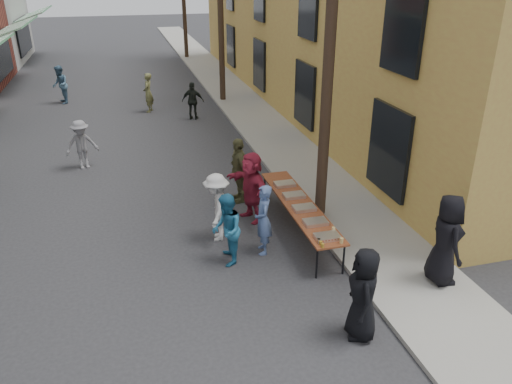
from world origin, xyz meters
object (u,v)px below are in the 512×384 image
catering_tray_sausage (327,237)px  guest_front_a (363,294)px  server (446,240)px  serving_table (299,205)px  utility_pole_near (331,30)px  guest_front_c (227,230)px

catering_tray_sausage → guest_front_a: bearing=-95.5°
catering_tray_sausage → server: bearing=-28.3°
catering_tray_sausage → server: (1.98, -1.06, 0.23)m
serving_table → server: (1.98, -2.71, 0.31)m
utility_pole_near → serving_table: bearing=-140.3°
catering_tray_sausage → guest_front_a: 2.01m
serving_table → utility_pole_near: bearing=39.7°
utility_pole_near → guest_front_a: 5.75m
utility_pole_near → guest_front_a: (-1.00, -4.31, -3.67)m
guest_front_c → server: bearing=72.6°
utility_pole_near → guest_front_a: utility_pole_near is taller
serving_table → server: 3.37m
guest_front_a → server: 2.37m
serving_table → catering_tray_sausage: size_ratio=8.00×
guest_front_a → server: size_ratio=0.91×
utility_pole_near → guest_front_c: bearing=-151.0°
utility_pole_near → guest_front_c: utility_pole_near is taller
guest_front_c → server: server is taller
serving_table → guest_front_c: 2.07m
serving_table → catering_tray_sausage: (-0.00, -1.65, 0.08)m
guest_front_c → server: 4.31m
utility_pole_near → catering_tray_sausage: utility_pole_near is taller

